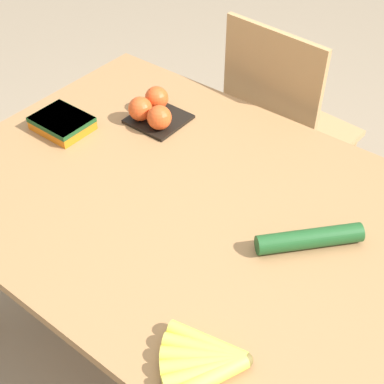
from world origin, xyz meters
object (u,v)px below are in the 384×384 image
(tomato_pack, at_px, (153,110))
(carrot_bag, at_px, (62,122))
(cucumber_near, at_px, (309,239))
(chair, at_px, (283,133))
(banana_bunch, at_px, (206,361))

(tomato_pack, relative_size, carrot_bag, 0.98)
(cucumber_near, bearing_deg, chair, 123.36)
(banana_bunch, xyz_separation_m, cucumber_near, (0.00, 0.41, 0.01))
(tomato_pack, relative_size, cucumber_near, 0.73)
(banana_bunch, xyz_separation_m, carrot_bag, (-0.83, 0.37, 0.01))
(chair, distance_m, carrot_bag, 0.84)
(banana_bunch, height_order, cucumber_near, cucumber_near)
(chair, xyz_separation_m, cucumber_near, (0.43, -0.66, 0.26))
(chair, height_order, cucumber_near, chair)
(tomato_pack, height_order, cucumber_near, tomato_pack)
(chair, relative_size, carrot_bag, 5.65)
(banana_bunch, bearing_deg, chair, 111.91)
(carrot_bag, bearing_deg, chair, 59.99)
(chair, distance_m, banana_bunch, 1.17)
(tomato_pack, distance_m, cucumber_near, 0.66)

